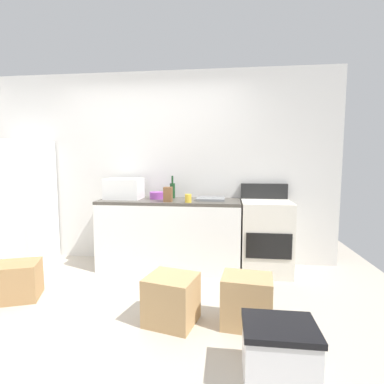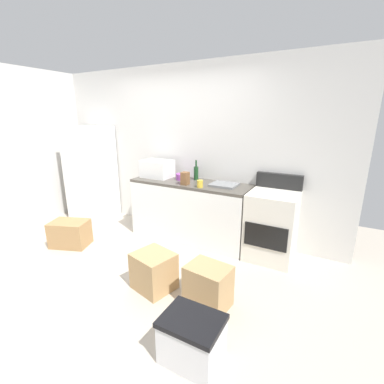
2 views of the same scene
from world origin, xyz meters
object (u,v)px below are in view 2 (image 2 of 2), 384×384
Objects in this scene: refrigerator at (91,173)px; cardboard_box_medium at (154,271)px; mixing_bowl at (182,177)px; cardboard_box_small at (208,286)px; storage_bin at (192,339)px; stove_oven at (272,225)px; wine_bottle at (196,173)px; microwave at (157,169)px; coffee_mug at (200,184)px; knife_block at (185,178)px; cardboard_box_large at (70,233)px.

refrigerator reaches higher than cardboard_box_medium.
cardboard_box_medium is (0.45, -1.37, -0.74)m from mixing_bowl.
cardboard_box_medium is 0.64m from cardboard_box_small.
storage_bin is (1.26, -1.96, -0.75)m from mixing_bowl.
wine_bottle is (-1.21, 0.16, 0.54)m from stove_oven.
mixing_bowl is 0.46× the size of cardboard_box_medium.
cardboard_box_medium is at bearing -56.37° from microwave.
coffee_mug is 2.01m from storage_bin.
microwave is 0.66m from knife_block.
mixing_bowl is at bearing 3.80° from refrigerator.
cardboard_box_large is at bearing -157.79° from stove_oven.
knife_block is 0.42× the size of cardboard_box_small.
microwave is at bearing -174.05° from mixing_bowl.
stove_oven is at bearing 12.89° from coffee_mug.
knife_block is at bearing 171.93° from coffee_mug.
cardboard_box_medium is (0.25, -1.12, -0.78)m from knife_block.
storage_bin is at bearing -57.42° from mixing_bowl.
knife_block is at bearing -171.45° from stove_oven.
refrigerator is at bearing -179.03° from stove_oven.
knife_block is at bearing 102.70° from cardboard_box_medium.
stove_oven reaches higher than mixing_bowl.
cardboard_box_large is 1.25× the size of cardboard_box_medium.
cardboard_box_large is 1.19× the size of cardboard_box_small.
coffee_mug is 0.22× the size of storage_bin.
refrigerator reaches higher than mixing_bowl.
microwave is 2.69m from storage_bin.
microwave is 4.60× the size of coffee_mug.
wine_bottle is at bearing 100.09° from cardboard_box_medium.
wine_bottle reaches higher than knife_block.
coffee_mug reaches higher than cardboard_box_medium.
stove_oven is at bearing 8.55° from knife_block.
refrigerator is 8.79× the size of mixing_bowl.
refrigerator is at bearing 176.01° from coffee_mug.
cardboard_box_large is at bearing 161.77° from storage_bin.
wine_bottle is at bearing 12.75° from microwave.
wine_bottle is 2.06m from cardboard_box_large.
wine_bottle is 1.69m from cardboard_box_medium.
stove_oven reaches higher than cardboard_box_large.
storage_bin is (3.12, -1.84, -0.64)m from refrigerator.
wine_bottle is 0.35m from knife_block.
mixing_bowl is (-0.45, 0.29, -0.00)m from coffee_mug.
cardboard_box_medium reaches higher than cardboard_box_large.
wine_bottle is 1.87m from cardboard_box_small.
cardboard_box_small reaches higher than storage_bin.
refrigerator is 1.87m from mixing_bowl.
knife_block is 0.44× the size of cardboard_box_medium.
mixing_bowl is at bearing 177.19° from stove_oven.
stove_oven is 1.48m from mixing_bowl.
cardboard_box_small is (0.90, -1.09, -0.77)m from knife_block.
microwave is at bearing 53.92° from cardboard_box_large.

